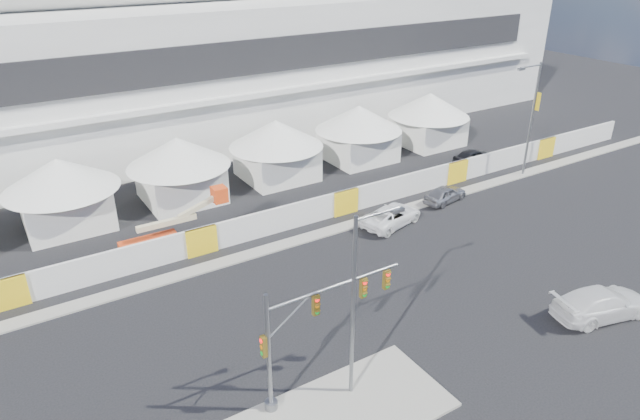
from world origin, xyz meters
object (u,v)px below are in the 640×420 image
boom_lift (161,239)px  pickup_curb (391,216)px  traffic_mast (303,335)px  lot_car_b (473,156)px  streetlight_curb (531,112)px  sedan_silver (445,194)px  streetlight_median (358,295)px  pickup_near (602,303)px

boom_lift → pickup_curb: bearing=-16.8°
pickup_curb → traffic_mast: (-14.85, -12.00, 2.91)m
traffic_mast → boom_lift: size_ratio=0.95×
lot_car_b → traffic_mast: bearing=120.0°
pickup_curb → streetlight_curb: streetlight_curb is taller
sedan_silver → streetlight_median: streetlight_median is taller
sedan_silver → boom_lift: bearing=70.2°
streetlight_median → streetlight_curb: size_ratio=0.91×
lot_car_b → streetlight_median: size_ratio=0.46×
traffic_mast → streetlight_curb: bearing=23.3°
sedan_silver → pickup_near: pickup_near is taller
streetlight_median → boom_lift: size_ratio=1.21×
boom_lift → lot_car_b: bearing=2.3°
pickup_near → traffic_mast: traffic_mast is taller
traffic_mast → lot_car_b: bearing=31.3°
lot_car_b → traffic_mast: traffic_mast is taller
pickup_near → boom_lift: bearing=56.1°
streetlight_median → boom_lift: streetlight_median is taller
pickup_near → boom_lift: size_ratio=0.78×
pickup_curb → pickup_near: size_ratio=0.88×
pickup_near → lot_car_b: bearing=-15.6°
pickup_near → streetlight_median: size_ratio=0.64×
sedan_silver → streetlight_curb: size_ratio=0.40×
pickup_curb → pickup_near: (2.98, -15.57, 0.13)m
lot_car_b → boom_lift: 31.09m
pickup_near → traffic_mast: 18.39m
streetlight_median → lot_car_b: bearing=34.8°
pickup_curb → boom_lift: size_ratio=0.69×
pickup_near → traffic_mast: (-17.83, 3.56, 2.77)m
traffic_mast → sedan_silver: bearing=31.4°
lot_car_b → streetlight_curb: size_ratio=0.42×
pickup_near → streetlight_curb: (13.44, 17.06, 5.10)m
sedan_silver → pickup_near: (-3.36, -16.47, 0.17)m
pickup_curb → traffic_mast: 19.31m
lot_car_b → streetlight_median: (-27.41, -19.05, 4.81)m
sedan_silver → streetlight_median: size_ratio=0.44×
sedan_silver → lot_car_b: size_ratio=0.96×
sedan_silver → lot_car_b: (8.51, 5.12, 0.03)m
streetlight_median → streetlight_curb: streetlight_curb is taller
pickup_curb → streetlight_curb: (16.42, 1.50, 5.23)m
streetlight_curb → pickup_near: bearing=-128.2°
streetlight_median → pickup_curb: bearing=46.0°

